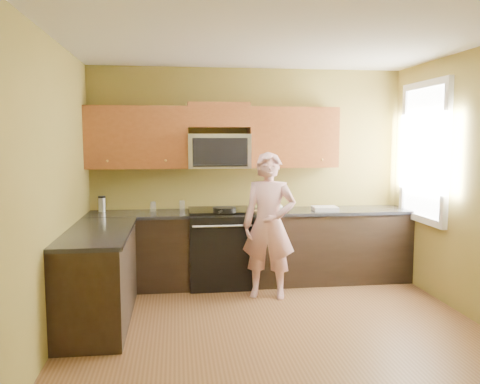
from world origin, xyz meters
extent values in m
plane|color=brown|center=(0.00, 0.00, 0.00)|extent=(4.00, 4.00, 0.00)
plane|color=white|center=(0.00, 0.00, 2.70)|extent=(4.00, 4.00, 0.00)
plane|color=olive|center=(0.00, 2.00, 1.35)|extent=(4.00, 0.00, 4.00)
plane|color=olive|center=(0.00, -2.00, 1.35)|extent=(4.00, 0.00, 4.00)
plane|color=olive|center=(-2.00, 0.00, 1.35)|extent=(0.00, 4.00, 4.00)
cube|color=black|center=(0.00, 1.70, 0.44)|extent=(4.00, 0.60, 0.88)
cube|color=black|center=(-1.70, 0.60, 0.44)|extent=(0.60, 1.60, 0.88)
cube|color=black|center=(0.00, 1.69, 0.90)|extent=(4.00, 0.62, 0.04)
cube|color=black|center=(-1.69, 0.60, 0.90)|extent=(0.62, 1.60, 0.04)
cube|color=brown|center=(-0.40, 1.83, 2.10)|extent=(0.76, 0.33, 0.30)
imported|color=#E3717B|center=(0.11, 1.15, 0.83)|extent=(0.70, 0.56, 1.66)
cube|color=#B27F47|center=(0.07, 1.62, 0.93)|extent=(0.12, 0.12, 0.01)
ellipsoid|color=silver|center=(-0.31, 1.58, 0.95)|extent=(0.13, 0.14, 0.06)
ellipsoid|color=silver|center=(0.35, 1.77, 0.95)|extent=(0.15, 0.15, 0.07)
cube|color=white|center=(0.91, 1.60, 0.95)|extent=(0.31, 0.25, 0.05)
cylinder|color=silver|center=(-0.86, 1.89, 0.98)|extent=(0.08, 0.08, 0.12)
cylinder|color=silver|center=(-1.21, 1.80, 0.98)|extent=(0.07, 0.07, 0.12)
camera|label=1|loc=(-0.93, -4.25, 1.81)|focal=36.67mm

